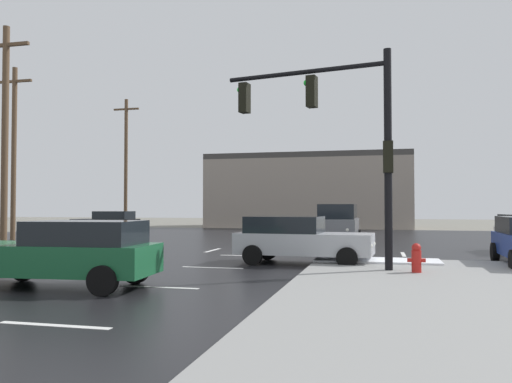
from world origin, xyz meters
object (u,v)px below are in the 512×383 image
fire_hydrant (416,258)px  sedan_green (67,252)px  traffic_signal_mast (341,126)px  sedan_silver (299,239)px  utility_pole_mid (5,134)px  suv_grey (338,223)px  sedan_black (108,222)px  utility_pole_distant (126,162)px  utility_pole_far (14,150)px

fire_hydrant → sedan_green: size_ratio=0.17×
traffic_signal_mast → fire_hydrant: size_ratio=7.94×
sedan_silver → utility_pole_mid: bearing=177.3°
suv_grey → fire_hydrant: bearing=14.1°
sedan_silver → sedan_black: size_ratio=1.02×
fire_hydrant → sedan_black: 26.62m
suv_grey → sedan_silver: (-0.52, -9.91, -0.24)m
utility_pole_distant → utility_pole_mid: bearing=-76.6°
sedan_silver → utility_pole_distant: bearing=133.7°
sedan_black → utility_pole_mid: bearing=102.5°
sedan_green → sedan_black: bearing=-66.6°
traffic_signal_mast → utility_pole_mid: 14.74m
traffic_signal_mast → utility_pole_far: bearing=-16.9°
traffic_signal_mast → utility_pole_far: 21.75m
utility_pole_far → traffic_signal_mast: bearing=-27.3°
utility_pole_mid → utility_pole_far: (-4.97, 6.69, 0.17)m
sedan_silver → sedan_green: same height
sedan_black → utility_pole_mid: 15.06m
suv_grey → sedan_silver: suv_grey is taller
sedan_black → utility_pole_far: bearing=76.4°
sedan_silver → fire_hydrant: bearing=-30.4°
sedan_silver → utility_pole_far: (-17.77, 8.12, 4.34)m
utility_pole_distant → sedan_black: bearing=-75.3°
sedan_silver → sedan_black: same height
suv_grey → sedan_black: (-16.55, 5.63, -0.24)m
utility_pole_mid → utility_pole_far: bearing=126.6°
traffic_signal_mast → sedan_black: size_ratio=1.39×
utility_pole_mid → utility_pole_distant: 19.83m
suv_grey → sedan_black: 17.48m
utility_pole_mid → sedan_green: bearing=-43.4°
suv_grey → utility_pole_distant: utility_pole_distant is taller
sedan_black → utility_pole_far: 8.77m
suv_grey → traffic_signal_mast: bearing=5.1°
utility_pole_far → utility_pole_mid: bearing=-53.4°
sedan_silver → sedan_green: bearing=-121.9°
sedan_green → fire_hydrant: bearing=-158.5°
suv_grey → utility_pole_distant: bearing=-121.0°
fire_hydrant → utility_pole_mid: size_ratio=0.08×
sedan_green → utility_pole_far: (-13.23, 14.49, 4.34)m
fire_hydrant → utility_pole_far: bearing=153.7°
utility_pole_far → utility_pole_distant: bearing=88.3°
sedan_silver → utility_pole_mid: 13.54m
traffic_signal_mast → utility_pole_mid: size_ratio=0.66×
fire_hydrant → suv_grey: bearing=104.0°
sedan_silver → utility_pole_mid: size_ratio=0.48×
sedan_silver → suv_grey: bearing=90.7°
fire_hydrant → traffic_signal_mast: bearing=163.8°
sedan_green → utility_pole_far: size_ratio=0.47×
fire_hydrant → utility_pole_distant: bearing=132.2°
suv_grey → sedan_silver: size_ratio=1.05×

